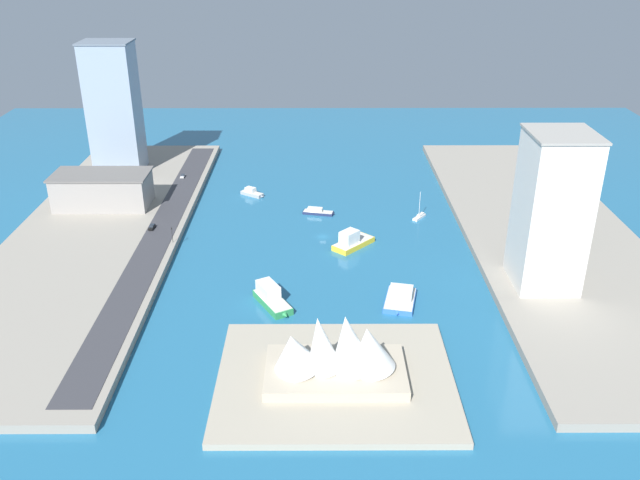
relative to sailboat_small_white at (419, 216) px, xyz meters
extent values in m
plane|color=#23668E|center=(43.29, 19.66, -0.86)|extent=(440.00, 440.00, 0.00)
cube|color=gray|center=(-50.95, 19.66, 0.57)|extent=(70.00, 240.00, 2.85)
cube|color=gray|center=(137.54, 19.66, 0.57)|extent=(70.00, 240.00, 2.85)
cube|color=#A89E89|center=(40.50, 118.29, 0.14)|extent=(67.32, 55.15, 2.00)
cube|color=#38383D|center=(111.14, 19.66, 2.06)|extent=(12.22, 228.00, 0.15)
cube|color=white|center=(0.08, 0.11, -0.38)|extent=(6.80, 8.22, 0.96)
cone|color=white|center=(2.70, 3.77, -0.38)|extent=(1.20, 1.20, 0.86)
cube|color=white|center=(-0.63, -0.88, 0.52)|extent=(3.81, 4.45, 0.83)
cube|color=beige|center=(0.08, 0.11, 0.15)|extent=(6.53, 7.89, 0.10)
cylinder|color=silver|center=(0.33, 0.46, 5.98)|extent=(0.24, 0.24, 11.76)
cube|color=blue|center=(16.99, 73.98, 0.01)|extent=(13.35, 18.71, 1.73)
cone|color=blue|center=(18.93, 82.73, 0.01)|extent=(1.85, 1.85, 1.55)
cube|color=white|center=(16.64, 72.41, 2.29)|extent=(9.48, 9.47, 2.84)
cube|color=beige|center=(16.99, 73.98, 0.92)|extent=(12.82, 17.97, 0.10)
cube|color=#2D8C4C|center=(61.03, 75.62, 0.38)|extent=(14.86, 19.37, 2.47)
cone|color=#2D8C4C|center=(56.20, 84.25, 0.38)|extent=(3.03, 3.03, 2.22)
cube|color=white|center=(62.60, 72.83, 3.84)|extent=(9.31, 10.86, 4.45)
cube|color=beige|center=(61.03, 75.62, 1.66)|extent=(14.26, 18.59, 0.10)
cube|color=#1E284C|center=(45.27, -4.96, -0.26)|extent=(14.30, 6.96, 1.20)
cone|color=#1E284C|center=(38.25, -3.40, -0.26)|extent=(1.29, 1.29, 1.08)
cube|color=white|center=(46.70, -5.28, 1.21)|extent=(7.16, 4.31, 1.73)
cube|color=beige|center=(45.27, -4.96, 0.39)|extent=(13.73, 6.68, 0.10)
cube|color=#999EA3|center=(77.28, -28.08, -0.06)|extent=(11.72, 9.67, 1.59)
cone|color=#999EA3|center=(72.14, -24.59, -0.06)|extent=(1.99, 1.99, 1.43)
cube|color=white|center=(78.04, -28.59, 1.90)|extent=(5.78, 5.34, 2.33)
cube|color=beige|center=(77.28, -28.08, 0.78)|extent=(11.25, 9.29, 0.10)
cube|color=yellow|center=(30.95, 28.75, 0.26)|extent=(18.14, 18.69, 2.23)
cone|color=yellow|center=(24.27, 21.57, 0.26)|extent=(2.83, 2.83, 2.00)
cube|color=white|center=(32.77, 30.71, 4.05)|extent=(8.77, 8.87, 5.36)
cube|color=beige|center=(30.95, 28.75, 1.42)|extent=(17.41, 17.94, 0.10)
cube|color=gray|center=(142.63, -8.48, 9.30)|extent=(41.36, 20.38, 14.62)
cube|color=slate|center=(142.63, -8.48, 17.01)|extent=(43.01, 21.20, 0.80)
cube|color=silver|center=(-34.21, 64.32, 29.06)|extent=(20.99, 23.10, 54.13)
cube|color=#9D9992|center=(-34.21, 64.32, 56.52)|extent=(21.83, 24.03, 0.80)
cube|color=#8C9EB2|center=(148.31, -59.11, 34.16)|extent=(23.95, 19.00, 64.35)
cube|color=slate|center=(148.31, -59.11, 66.74)|extent=(24.91, 19.77, 0.80)
cylinder|color=black|center=(114.52, 19.63, 2.46)|extent=(0.28, 0.65, 0.64)
cylinder|color=black|center=(116.17, 19.56, 2.46)|extent=(0.28, 0.65, 0.64)
cylinder|color=black|center=(114.36, 15.99, 2.46)|extent=(0.28, 0.65, 0.64)
cylinder|color=black|center=(116.02, 15.92, 2.46)|extent=(0.28, 0.65, 0.64)
cube|color=black|center=(115.27, 17.77, 2.78)|extent=(2.08, 5.27, 0.85)
cube|color=#262D38|center=(115.26, 17.52, 3.52)|extent=(1.76, 2.98, 0.63)
cylinder|color=black|center=(113.14, -44.16, 2.46)|extent=(0.27, 0.65, 0.64)
cylinder|color=black|center=(114.77, -44.21, 2.46)|extent=(0.27, 0.65, 0.64)
cylinder|color=black|center=(113.04, -47.30, 2.46)|extent=(0.27, 0.65, 0.64)
cylinder|color=black|center=(114.67, -47.35, 2.46)|extent=(0.27, 0.65, 0.64)
cube|color=white|center=(113.91, -45.75, 2.73)|extent=(1.98, 4.55, 0.74)
cube|color=#262D38|center=(113.90, -45.98, 3.35)|extent=(1.70, 2.57, 0.50)
cylinder|color=black|center=(103.89, 30.83, 4.74)|extent=(0.18, 0.18, 5.50)
cube|color=black|center=(103.89, 30.83, 7.99)|extent=(0.36, 0.36, 1.00)
sphere|color=red|center=(103.89, 30.83, 8.34)|extent=(0.24, 0.24, 0.24)
sphere|color=yellow|center=(103.89, 30.83, 7.99)|extent=(0.24, 0.24, 0.24)
sphere|color=green|center=(103.89, 30.83, 7.64)|extent=(0.24, 0.24, 0.24)
cube|color=#BCAD93|center=(40.50, 118.29, 2.64)|extent=(39.89, 23.15, 3.00)
cone|color=white|center=(31.04, 118.29, 10.65)|extent=(14.96, 13.12, 14.88)
cone|color=white|center=(36.90, 118.29, 12.62)|extent=(14.36, 12.22, 18.43)
cone|color=white|center=(44.62, 118.29, 12.39)|extent=(11.94, 10.02, 17.58)
cone|color=white|center=(52.17, 118.29, 9.48)|extent=(15.27, 13.79, 12.67)
cylinder|color=brown|center=(-50.32, 19.89, 3.98)|extent=(0.50, 0.50, 3.99)
sphere|color=#2D7233|center=(-50.32, 19.89, 7.67)|extent=(4.22, 4.22, 4.22)
cylinder|color=brown|center=(-56.37, 27.17, 3.48)|extent=(0.50, 0.50, 2.98)
sphere|color=#2D7233|center=(-56.37, 27.17, 7.75)|extent=(6.94, 6.94, 6.94)
camera|label=1|loc=(45.46, 273.06, 116.99)|focal=37.35mm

